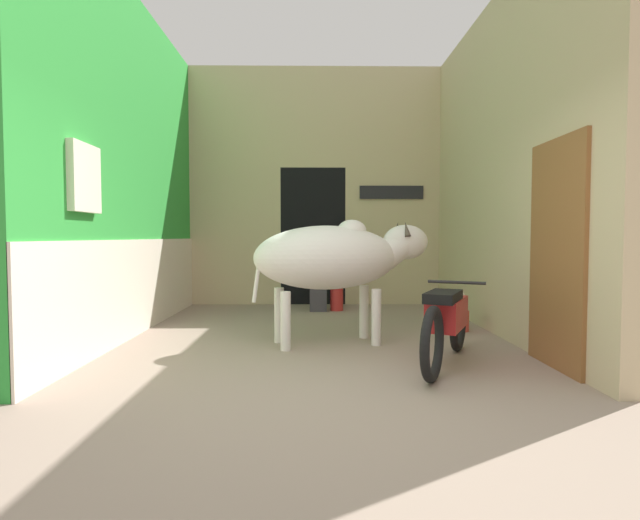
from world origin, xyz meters
The scene contains 9 objects.
ground_plane centered at (0.00, 0.00, 0.00)m, with size 30.00×30.00×0.00m, color gray.
wall_left_shopfront centered at (-2.29, 2.63, 2.02)m, with size 0.25×5.27×4.18m.
wall_back_with_doorway centered at (-0.01, 5.53, 1.76)m, with size 4.42×0.93×4.18m.
wall_right_with_door centered at (2.30, 2.59, 2.06)m, with size 0.22×5.27×4.18m.
cow centered at (0.22, 2.03, 0.98)m, with size 2.11×1.12×1.40m.
motorcycle_near centered at (1.22, 1.06, 0.43)m, with size 0.92×1.72×0.76m.
shopkeeper_seated centered at (0.05, 4.55, 0.67)m, with size 0.39×0.34×1.27m.
plastic_stool centered at (0.35, 4.53, 0.23)m, with size 0.30×0.30×0.44m.
bucket centered at (1.83, 2.75, 0.13)m, with size 0.26×0.26×0.26m.
Camera 1 is at (-0.03, -3.57, 1.21)m, focal length 28.00 mm.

